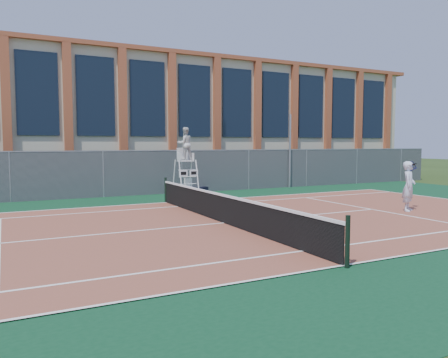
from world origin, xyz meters
name	(u,v)px	position (x,y,z in m)	size (l,w,h in m)	color
ground	(224,224)	(0.00, 0.00, 0.00)	(120.00, 120.00, 0.00)	#233814
apron	(211,219)	(0.00, 1.00, 0.01)	(36.00, 20.00, 0.01)	#0C381E
tennis_court	(224,223)	(0.00, 0.00, 0.02)	(23.77, 10.97, 0.02)	brown
tennis_net	(224,207)	(0.00, 0.00, 0.54)	(0.10, 11.30, 1.10)	black
fence	(144,173)	(0.00, 8.80, 1.10)	(40.00, 0.06, 2.20)	#595E60
hedge	(138,172)	(0.00, 10.00, 1.10)	(40.00, 1.40, 2.20)	black
building	(105,120)	(0.00, 17.95, 4.15)	(45.00, 10.60, 8.22)	beige
steel_pole	(290,151)	(8.71, 8.70, 2.14)	(0.12, 0.12, 4.27)	#9EA0A5
umpire_chair	(185,146)	(1.49, 7.05, 2.46)	(0.94, 1.45, 3.37)	white
plastic_chair	(188,185)	(1.85, 7.54, 0.51)	(0.48, 0.48, 0.86)	silver
sports_bag_near	(202,190)	(2.93, 8.35, 0.16)	(0.71, 0.28, 0.30)	black
sports_bag_far	(197,190)	(2.74, 8.60, 0.13)	(0.61, 0.27, 0.25)	black
tennis_player	(409,186)	(7.33, -0.89, 0.97)	(1.10, 0.83, 1.87)	#D0DEFA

